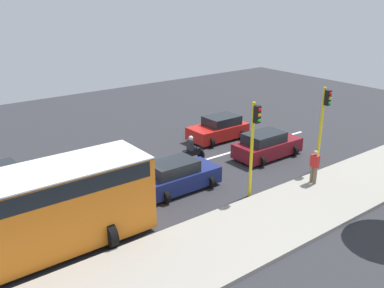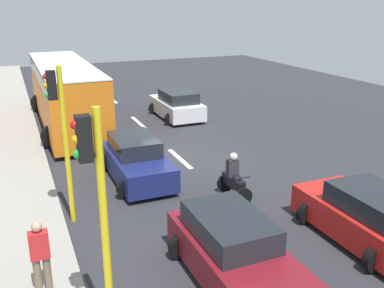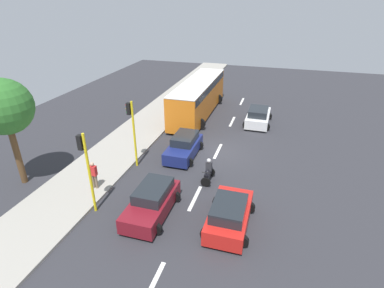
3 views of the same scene
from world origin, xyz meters
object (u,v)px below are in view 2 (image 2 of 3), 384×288
car_dark_blue (137,160)px  city_bus (65,89)px  pedestrian_near_signal (40,255)px  car_maroon (234,252)px  traffic_light_corner (60,124)px  car_white (177,105)px  traffic_light_midblock (97,198)px  car_red (366,216)px  motorcycle (234,179)px

car_dark_blue → city_bus: 8.51m
car_dark_blue → pedestrian_near_signal: bearing=56.6°
car_maroon → traffic_light_corner: 5.70m
car_white → traffic_light_corner: traffic_light_corner is taller
car_dark_blue → traffic_light_midblock: 8.02m
car_dark_blue → pedestrian_near_signal: 6.63m
car_red → city_bus: size_ratio=0.35×
car_dark_blue → city_bus: city_bus is taller
car_maroon → motorcycle: size_ratio=2.66×
car_red → traffic_light_corner: traffic_light_corner is taller
traffic_light_midblock → pedestrian_near_signal: bearing=-60.3°
car_white → motorcycle: (1.96, 10.14, -0.07)m
car_red → motorcycle: 4.15m
motorcycle → traffic_light_midblock: size_ratio=0.34×
car_white → motorcycle: bearing=79.1°
car_dark_blue → motorcycle: size_ratio=2.59×
car_dark_blue → pedestrian_near_signal: (3.65, 5.53, 0.35)m
car_dark_blue → city_bus: (1.30, -8.33, 1.14)m
car_maroon → car_dark_blue: 6.54m
car_maroon → traffic_light_corner: (3.07, -4.26, 2.22)m
pedestrian_near_signal → car_dark_blue: bearing=-123.4°
pedestrian_near_signal → traffic_light_midblock: (-0.97, 1.70, 1.87)m
car_dark_blue → pedestrian_near_signal: size_ratio=2.34×
car_maroon → car_dark_blue: same height
pedestrian_near_signal → city_bus: bearing=-99.6°
car_dark_blue → car_red: (-4.40, 6.38, 0.00)m
car_white → traffic_light_midblock: traffic_light_midblock is taller
car_red → traffic_light_midblock: 7.47m
city_bus → motorcycle: 11.73m
motorcycle → car_maroon: bearing=61.6°
car_maroon → car_white: 14.51m
car_red → city_bus: 15.82m
car_red → pedestrian_near_signal: 8.10m
motorcycle → traffic_light_midblock: bearing=41.3°
traffic_light_midblock → traffic_light_corner: bearing=-90.0°
car_maroon → car_white: size_ratio=1.03×
motorcycle → pedestrian_near_signal: pedestrian_near_signal is taller
pedestrian_near_signal → car_white: bearing=-121.9°
car_dark_blue → motorcycle: motorcycle is taller
motorcycle → pedestrian_near_signal: bearing=24.7°
motorcycle → pedestrian_near_signal: 6.72m
pedestrian_near_signal → traffic_light_midblock: traffic_light_midblock is taller
pedestrian_near_signal → traffic_light_corner: traffic_light_corner is taller
city_bus → traffic_light_corner: traffic_light_corner is taller
motorcycle → traffic_light_corner: bearing=-5.2°
motorcycle → pedestrian_near_signal: (6.09, 2.80, 0.42)m
car_dark_blue → car_red: bearing=124.6°
car_dark_blue → car_red: 7.75m
car_dark_blue → traffic_light_corner: bearing=40.2°
motorcycle → traffic_light_corner: (5.12, -0.46, 2.29)m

